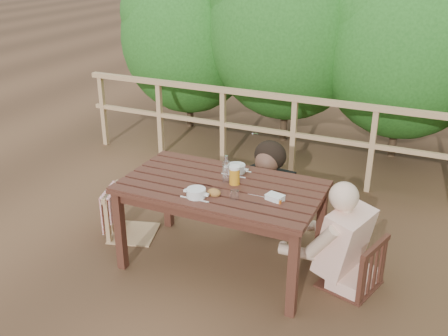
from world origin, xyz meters
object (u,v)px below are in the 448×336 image
at_px(diner_right, 362,207).
at_px(bottle, 226,170).
at_px(soup_near, 196,194).
at_px(chair_far, 276,183).
at_px(beer_glass, 235,176).
at_px(chair_left, 131,193).
at_px(woman, 278,157).
at_px(soup_far, 236,169).
at_px(tumbler, 234,196).
at_px(bread_roll, 214,193).
at_px(butter_tub, 275,198).
at_px(chair_right, 354,239).
at_px(table, 222,226).

distance_m(diner_right, bottle, 1.11).
bearing_deg(soup_near, chair_far, 77.98).
bearing_deg(soup_near, beer_glass, 62.56).
xyz_separation_m(chair_left, woman, (1.16, 0.82, 0.25)).
bearing_deg(woman, soup_near, 84.15).
relative_size(soup_near, soup_far, 0.98).
height_order(chair_far, tumbler, chair_far).
relative_size(soup_near, tumbler, 3.08).
xyz_separation_m(woman, diner_right, (0.94, -0.76, 0.03)).
bearing_deg(bread_roll, beer_glass, 75.13).
relative_size(chair_far, butter_tub, 6.33).
relative_size(bread_roll, butter_tub, 0.83).
relative_size(chair_right, woman, 0.63).
bearing_deg(bread_roll, tumbler, 1.35).
distance_m(bread_roll, tumbler, 0.17).
relative_size(diner_right, tumbler, 17.59).
relative_size(soup_far, bottle, 1.02).
distance_m(chair_right, butter_tub, 0.73).
height_order(beer_glass, butter_tub, beer_glass).
bearing_deg(butter_tub, tumbler, -144.52).
relative_size(table, chair_right, 1.88).
bearing_deg(chair_far, diner_right, -32.29).
height_order(table, soup_near, soup_near).
distance_m(woman, beer_glass, 0.89).
height_order(soup_far, tumbler, soup_far).
bearing_deg(chair_left, soup_far, -97.16).
bearing_deg(chair_left, soup_near, -130.23).
height_order(chair_left, woman, woman).
bearing_deg(bread_roll, butter_tub, 14.13).
height_order(soup_near, bread_roll, soup_near).
relative_size(chair_left, woman, 0.63).
relative_size(soup_far, butter_tub, 1.92).
bearing_deg(diner_right, bottle, 112.57).
relative_size(chair_left, chair_right, 1.01).
bearing_deg(soup_near, bottle, 72.87).
bearing_deg(chair_left, beer_glass, -109.43).
height_order(chair_left, soup_far, chair_left).
height_order(chair_far, beer_glass, beer_glass).
height_order(bread_roll, butter_tub, bread_roll).
distance_m(soup_far, bread_roll, 0.47).
relative_size(table, woman, 1.18).
distance_m(soup_near, butter_tub, 0.61).
height_order(chair_left, beer_glass, beer_glass).
bearing_deg(butter_tub, diner_right, 35.89).
distance_m(soup_near, soup_far, 0.57).
xyz_separation_m(chair_far, butter_tub, (0.32, -0.99, 0.36)).
bearing_deg(soup_near, chair_right, 21.22).
bearing_deg(beer_glass, chair_right, 6.43).
bearing_deg(woman, butter_tub, 113.56).
distance_m(chair_right, bread_roll, 1.17).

